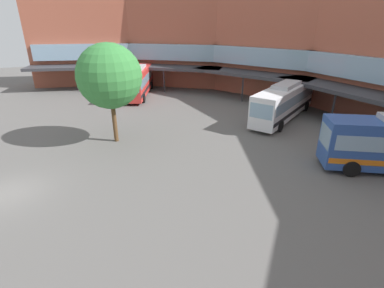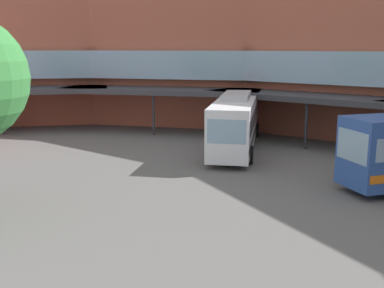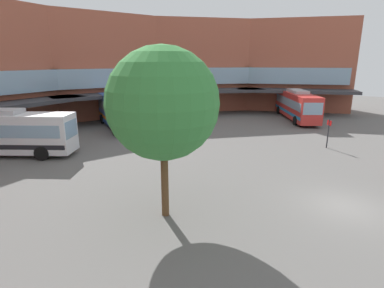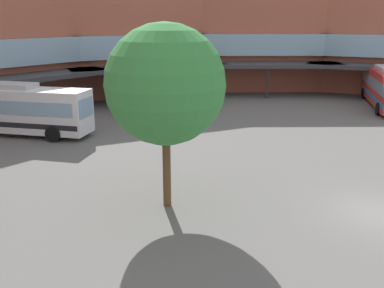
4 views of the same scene
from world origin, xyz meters
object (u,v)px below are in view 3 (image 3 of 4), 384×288
(bus_0, at_px, (118,111))
(stop_sign_post, at_px, (328,131))
(plaza_tree, at_px, (163,104))
(bus_1, at_px, (296,105))

(bus_0, bearing_deg, stop_sign_post, 42.00)
(plaza_tree, bearing_deg, stop_sign_post, -17.95)
(bus_1, xyz_separation_m, plaza_tree, (-29.68, 0.30, 3.61))
(bus_0, distance_m, plaza_tree, 21.75)
(bus_0, relative_size, stop_sign_post, 3.90)
(bus_0, height_order, plaza_tree, plaza_tree)
(plaza_tree, bearing_deg, bus_0, 48.67)
(bus_1, bearing_deg, plaza_tree, -28.51)
(bus_0, bearing_deg, plaza_tree, -6.86)
(plaza_tree, relative_size, stop_sign_post, 3.21)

